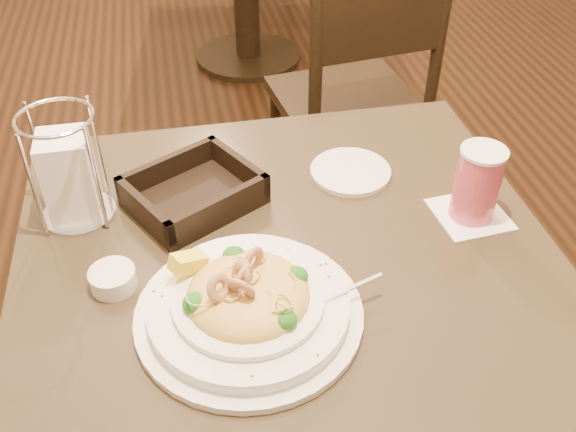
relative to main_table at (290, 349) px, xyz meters
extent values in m
cylinder|color=black|center=(0.00, 0.00, -0.13)|extent=(0.12, 0.12, 0.67)
cube|color=#453A27|center=(0.00, 0.00, 0.21)|extent=(0.90, 0.90, 0.03)
cylinder|color=black|center=(0.23, 2.23, -0.48)|extent=(0.52, 0.52, 0.03)
cube|color=black|center=(0.37, 0.95, -0.05)|extent=(0.47, 0.47, 0.04)
cylinder|color=black|center=(0.53, 1.15, -0.28)|extent=(0.04, 0.04, 0.43)
cylinder|color=black|center=(0.17, 1.11, -0.28)|extent=(0.04, 0.04, 0.43)
cylinder|color=black|center=(0.57, 0.80, -0.28)|extent=(0.04, 0.04, 0.43)
cylinder|color=black|center=(0.22, 0.75, -0.28)|extent=(0.04, 0.04, 0.43)
cylinder|color=black|center=(0.57, 0.80, 0.20)|extent=(0.04, 0.04, 0.46)
cylinder|color=black|center=(0.22, 0.75, 0.20)|extent=(0.04, 0.04, 0.46)
cube|color=black|center=(0.40, 0.77, 0.30)|extent=(0.36, 0.08, 0.22)
cylinder|color=white|center=(-0.08, -0.11, 0.24)|extent=(0.34, 0.34, 0.01)
cylinder|color=white|center=(-0.08, -0.11, 0.25)|extent=(0.30, 0.30, 0.02)
cylinder|color=white|center=(-0.08, -0.11, 0.27)|extent=(0.22, 0.22, 0.01)
ellipsoid|color=gold|center=(-0.08, -0.11, 0.27)|extent=(0.18, 0.18, 0.06)
cube|color=yellow|center=(-0.16, -0.04, 0.29)|extent=(0.07, 0.06, 0.04)
cube|color=silver|center=(0.06, -0.12, 0.27)|extent=(0.12, 0.04, 0.01)
cube|color=silver|center=(-0.01, -0.12, 0.27)|extent=(0.04, 0.03, 0.00)
torus|color=gold|center=(-0.09, -0.07, 0.31)|extent=(0.03, 0.04, 0.02)
torus|color=gold|center=(-0.09, -0.07, 0.29)|extent=(0.04, 0.04, 0.02)
torus|color=gold|center=(-0.04, -0.16, 0.31)|extent=(0.04, 0.04, 0.03)
torus|color=gold|center=(-0.15, -0.12, 0.30)|extent=(0.06, 0.06, 0.02)
torus|color=gold|center=(-0.06, -0.13, 0.28)|extent=(0.03, 0.03, 0.02)
torus|color=gold|center=(-0.09, -0.11, 0.28)|extent=(0.04, 0.05, 0.02)
torus|color=gold|center=(-0.07, -0.14, 0.29)|extent=(0.05, 0.04, 0.03)
torus|color=gold|center=(-0.08, -0.11, 0.29)|extent=(0.05, 0.05, 0.02)
torus|color=gold|center=(-0.12, -0.14, 0.30)|extent=(0.04, 0.04, 0.01)
torus|color=gold|center=(-0.05, -0.15, 0.29)|extent=(0.04, 0.03, 0.02)
torus|color=gold|center=(-0.06, -0.06, 0.30)|extent=(0.04, 0.04, 0.03)
torus|color=gold|center=(-0.06, -0.11, 0.29)|extent=(0.07, 0.07, 0.01)
torus|color=gold|center=(-0.05, -0.13, 0.29)|extent=(0.05, 0.06, 0.03)
torus|color=gold|center=(-0.08, -0.14, 0.29)|extent=(0.04, 0.04, 0.01)
torus|color=gold|center=(-0.05, -0.07, 0.29)|extent=(0.05, 0.05, 0.01)
torus|color=gold|center=(-0.03, -0.11, 0.29)|extent=(0.05, 0.06, 0.03)
torus|color=gold|center=(-0.08, -0.10, 0.29)|extent=(0.06, 0.06, 0.02)
torus|color=gold|center=(-0.08, -0.10, 0.30)|extent=(0.04, 0.04, 0.02)
torus|color=gold|center=(-0.11, -0.13, 0.30)|extent=(0.04, 0.04, 0.01)
torus|color=gold|center=(-0.10, -0.10, 0.31)|extent=(0.07, 0.07, 0.02)
torus|color=tan|center=(-0.09, -0.11, 0.32)|extent=(0.04, 0.04, 0.04)
torus|color=tan|center=(-0.13, -0.12, 0.32)|extent=(0.05, 0.05, 0.04)
torus|color=tan|center=(-0.09, -0.10, 0.32)|extent=(0.02, 0.04, 0.04)
torus|color=tan|center=(-0.08, -0.11, 0.32)|extent=(0.02, 0.04, 0.04)
torus|color=tan|center=(-0.09, -0.13, 0.32)|extent=(0.05, 0.05, 0.04)
torus|color=tan|center=(-0.09, -0.11, 0.32)|extent=(0.04, 0.05, 0.04)
torus|color=tan|center=(-0.07, -0.08, 0.32)|extent=(0.04, 0.04, 0.04)
ellipsoid|color=#185413|center=(-0.01, -0.09, 0.28)|extent=(0.03, 0.03, 0.03)
ellipsoid|color=#185413|center=(-0.09, -0.03, 0.28)|extent=(0.04, 0.04, 0.03)
ellipsoid|color=#185413|center=(-0.16, -0.12, 0.28)|extent=(0.04, 0.04, 0.03)
ellipsoid|color=#185413|center=(-0.04, -0.17, 0.28)|extent=(0.03, 0.03, 0.02)
cube|color=#266619|center=(0.04, -0.08, 0.26)|extent=(0.00, 0.00, 0.00)
cube|color=#266619|center=(-0.01, -0.01, 0.26)|extent=(0.00, 0.00, 0.00)
cube|color=#266619|center=(0.04, -0.12, 0.26)|extent=(0.00, 0.00, 0.00)
cube|color=#266619|center=(-0.10, -0.24, 0.26)|extent=(0.00, 0.00, 0.00)
cube|color=#266619|center=(0.05, -0.05, 0.26)|extent=(0.00, 0.00, 0.00)
cube|color=#266619|center=(-0.19, -0.01, 0.26)|extent=(0.00, 0.00, 0.00)
cube|color=#266619|center=(0.04, -0.05, 0.26)|extent=(0.00, 0.00, 0.00)
cube|color=#266619|center=(-0.22, -0.06, 0.26)|extent=(0.00, 0.00, 0.00)
cube|color=#266619|center=(-0.20, -0.05, 0.26)|extent=(0.00, 0.00, 0.00)
cube|color=#266619|center=(-0.01, -0.22, 0.26)|extent=(0.00, 0.00, 0.00)
cube|color=#266619|center=(-0.16, -0.03, 0.26)|extent=(0.00, 0.00, 0.00)
cube|color=#266619|center=(-0.21, -0.07, 0.26)|extent=(0.00, 0.00, 0.00)
cube|color=white|center=(0.34, 0.05, 0.23)|extent=(0.13, 0.13, 0.00)
cylinder|color=#DB4D6C|center=(0.34, 0.05, 0.30)|extent=(0.08, 0.08, 0.13)
cylinder|color=white|center=(0.34, 0.05, 0.36)|extent=(0.08, 0.08, 0.01)
cube|color=black|center=(-0.14, 0.18, 0.24)|extent=(0.27, 0.26, 0.02)
cube|color=black|center=(-0.05, 0.23, 0.27)|extent=(0.10, 0.16, 0.04)
cube|color=black|center=(-0.23, 0.13, 0.27)|extent=(0.10, 0.16, 0.04)
cube|color=black|center=(-0.18, 0.25, 0.27)|extent=(0.19, 0.12, 0.04)
cube|color=black|center=(-0.10, 0.11, 0.27)|extent=(0.19, 0.12, 0.04)
cylinder|color=silver|center=(-0.35, 0.19, 0.23)|extent=(0.13, 0.13, 0.01)
torus|color=silver|center=(-0.35, 0.19, 0.43)|extent=(0.13, 0.13, 0.01)
cube|color=white|center=(-0.35, 0.19, 0.31)|extent=(0.08, 0.08, 0.16)
cylinder|color=silver|center=(-0.40, 0.14, 0.33)|extent=(0.01, 0.01, 0.20)
cylinder|color=silver|center=(-0.30, 0.14, 0.33)|extent=(0.01, 0.01, 0.20)
cylinder|color=silver|center=(-0.40, 0.24, 0.33)|extent=(0.01, 0.01, 0.20)
cylinder|color=silver|center=(-0.30, 0.24, 0.33)|extent=(0.01, 0.01, 0.20)
cylinder|color=white|center=(0.16, 0.22, 0.23)|extent=(0.19, 0.19, 0.01)
cylinder|color=white|center=(-0.28, 0.00, 0.24)|extent=(0.08, 0.08, 0.03)
camera|label=1|loc=(-0.15, -0.75, 0.96)|focal=40.00mm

